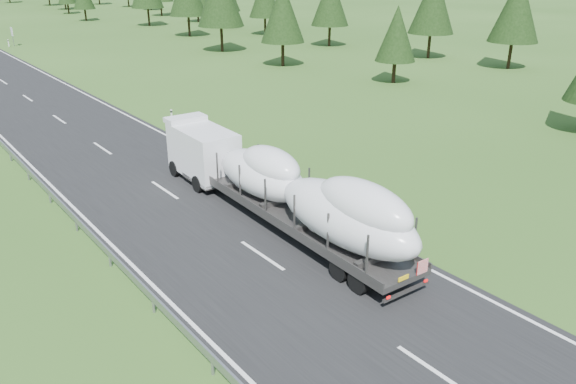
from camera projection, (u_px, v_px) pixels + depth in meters
ground at (436, 373)px, 16.67m from camera, size 400.00×400.00×0.00m
highway_sign at (12, 33)px, 78.54m from camera, size 0.08×0.90×2.60m
boat_truck at (284, 185)px, 25.07m from camera, size 2.97×17.70×3.79m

